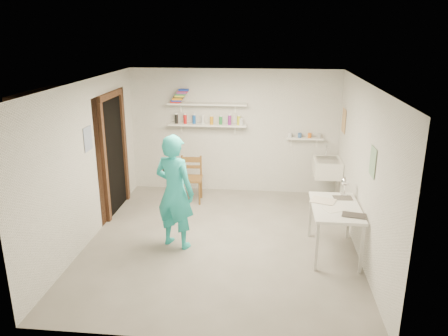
# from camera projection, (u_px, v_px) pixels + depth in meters

# --- Properties ---
(floor) EXTENTS (4.00, 4.50, 0.02)m
(floor) POSITION_uv_depth(u_px,v_px,m) (221.00, 242.00, 6.68)
(floor) COLOR slate
(floor) RESTS_ON ground
(ceiling) EXTENTS (4.00, 4.50, 0.02)m
(ceiling) POSITION_uv_depth(u_px,v_px,m) (221.00, 82.00, 5.94)
(ceiling) COLOR silver
(ceiling) RESTS_ON wall_back
(wall_back) EXTENTS (4.00, 0.02, 2.40)m
(wall_back) POSITION_uv_depth(u_px,v_px,m) (234.00, 132.00, 8.45)
(wall_back) COLOR silver
(wall_back) RESTS_ON ground
(wall_front) EXTENTS (4.00, 0.02, 2.40)m
(wall_front) POSITION_uv_depth(u_px,v_px,m) (195.00, 237.00, 4.17)
(wall_front) COLOR silver
(wall_front) RESTS_ON ground
(wall_left) EXTENTS (0.02, 4.50, 2.40)m
(wall_left) POSITION_uv_depth(u_px,v_px,m) (87.00, 162.00, 6.51)
(wall_left) COLOR silver
(wall_left) RESTS_ON ground
(wall_right) EXTENTS (0.02, 4.50, 2.40)m
(wall_right) POSITION_uv_depth(u_px,v_px,m) (363.00, 171.00, 6.11)
(wall_right) COLOR silver
(wall_right) RESTS_ON ground
(doorway_recess) EXTENTS (0.02, 0.90, 2.00)m
(doorway_recess) POSITION_uv_depth(u_px,v_px,m) (114.00, 156.00, 7.56)
(doorway_recess) COLOR black
(doorway_recess) RESTS_ON wall_left
(corridor_box) EXTENTS (1.40, 1.50, 2.10)m
(corridor_box) POSITION_uv_depth(u_px,v_px,m) (74.00, 152.00, 7.62)
(corridor_box) COLOR brown
(corridor_box) RESTS_ON ground
(door_lintel) EXTENTS (0.06, 1.05, 0.10)m
(door_lintel) POSITION_uv_depth(u_px,v_px,m) (110.00, 95.00, 7.24)
(door_lintel) COLOR brown
(door_lintel) RESTS_ON wall_left
(door_jamb_near) EXTENTS (0.06, 0.10, 2.00)m
(door_jamb_near) POSITION_uv_depth(u_px,v_px,m) (105.00, 164.00, 7.09)
(door_jamb_near) COLOR brown
(door_jamb_near) RESTS_ON ground
(door_jamb_far) EXTENTS (0.06, 0.10, 2.00)m
(door_jamb_far) POSITION_uv_depth(u_px,v_px,m) (124.00, 148.00, 8.04)
(door_jamb_far) COLOR brown
(door_jamb_far) RESTS_ON ground
(shelf_lower) EXTENTS (1.50, 0.22, 0.03)m
(shelf_lower) POSITION_uv_depth(u_px,v_px,m) (207.00, 125.00, 8.33)
(shelf_lower) COLOR white
(shelf_lower) RESTS_ON wall_back
(shelf_upper) EXTENTS (1.50, 0.22, 0.03)m
(shelf_upper) POSITION_uv_depth(u_px,v_px,m) (207.00, 104.00, 8.21)
(shelf_upper) COLOR white
(shelf_upper) RESTS_ON wall_back
(ledge_shelf) EXTENTS (0.70, 0.14, 0.03)m
(ledge_shelf) POSITION_uv_depth(u_px,v_px,m) (304.00, 138.00, 8.26)
(ledge_shelf) COLOR white
(ledge_shelf) RESTS_ON wall_back
(poster_left) EXTENTS (0.01, 0.28, 0.36)m
(poster_left) POSITION_uv_depth(u_px,v_px,m) (88.00, 139.00, 6.45)
(poster_left) COLOR #334C7F
(poster_left) RESTS_ON wall_left
(poster_right_a) EXTENTS (0.01, 0.34, 0.42)m
(poster_right_a) POSITION_uv_depth(u_px,v_px,m) (344.00, 121.00, 7.72)
(poster_right_a) COLOR #995933
(poster_right_a) RESTS_ON wall_right
(poster_right_b) EXTENTS (0.01, 0.30, 0.38)m
(poster_right_b) POSITION_uv_depth(u_px,v_px,m) (373.00, 162.00, 5.50)
(poster_right_b) COLOR #3F724C
(poster_right_b) RESTS_ON wall_right
(belfast_sink) EXTENTS (0.48, 0.60, 0.30)m
(belfast_sink) POSITION_uv_depth(u_px,v_px,m) (327.00, 168.00, 7.90)
(belfast_sink) COLOR white
(belfast_sink) RESTS_ON wall_right
(man) EXTENTS (0.73, 0.61, 1.71)m
(man) POSITION_uv_depth(u_px,v_px,m) (175.00, 192.00, 6.31)
(man) COLOR #24B4B1
(man) RESTS_ON ground
(wall_clock) EXTENTS (0.30, 0.15, 0.31)m
(wall_clock) POSITION_uv_depth(u_px,v_px,m) (172.00, 169.00, 6.42)
(wall_clock) COLOR beige
(wall_clock) RESTS_ON man
(wooden_chair) EXTENTS (0.43, 0.42, 0.89)m
(wooden_chair) POSITION_uv_depth(u_px,v_px,m) (191.00, 179.00, 8.10)
(wooden_chair) COLOR brown
(wooden_chair) RESTS_ON ground
(work_table) EXTENTS (0.66, 1.10, 0.73)m
(work_table) POSITION_uv_depth(u_px,v_px,m) (334.00, 230.00, 6.22)
(work_table) COLOR silver
(work_table) RESTS_ON ground
(desk_lamp) EXTENTS (0.14, 0.14, 0.14)m
(desk_lamp) POSITION_uv_depth(u_px,v_px,m) (345.00, 181.00, 6.44)
(desk_lamp) COLOR white
(desk_lamp) RESTS_ON work_table
(spray_cans) EXTENTS (1.29, 0.06, 0.17)m
(spray_cans) POSITION_uv_depth(u_px,v_px,m) (207.00, 120.00, 8.30)
(spray_cans) COLOR black
(spray_cans) RESTS_ON shelf_lower
(book_stack) EXTENTS (0.34, 0.14, 0.25)m
(book_stack) POSITION_uv_depth(u_px,v_px,m) (180.00, 96.00, 8.22)
(book_stack) COLOR red
(book_stack) RESTS_ON shelf_upper
(ledge_pots) EXTENTS (0.48, 0.07, 0.09)m
(ledge_pots) POSITION_uv_depth(u_px,v_px,m) (305.00, 135.00, 8.24)
(ledge_pots) COLOR silver
(ledge_pots) RESTS_ON ledge_shelf
(papers) EXTENTS (0.30, 0.22, 0.02)m
(papers) POSITION_uv_depth(u_px,v_px,m) (336.00, 206.00, 6.10)
(papers) COLOR silver
(papers) RESTS_ON work_table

